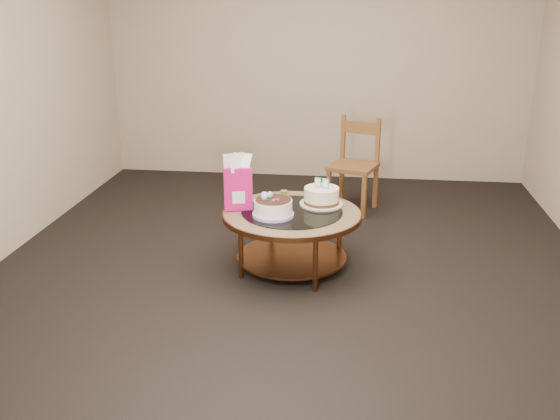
# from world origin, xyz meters

# --- Properties ---
(ground) EXTENTS (5.00, 5.00, 0.00)m
(ground) POSITION_xyz_m (0.00, 0.00, 0.00)
(ground) COLOR black
(ground) RESTS_ON ground
(room_walls) EXTENTS (4.52, 5.02, 2.61)m
(room_walls) POSITION_xyz_m (0.00, 0.00, 1.54)
(room_walls) COLOR tan
(room_walls) RESTS_ON ground
(coffee_table) EXTENTS (1.02, 1.02, 0.46)m
(coffee_table) POSITION_xyz_m (0.00, -0.00, 0.38)
(coffee_table) COLOR brown
(coffee_table) RESTS_ON ground
(decorated_cake) EXTENTS (0.30, 0.30, 0.17)m
(decorated_cake) POSITION_xyz_m (-0.12, -0.12, 0.51)
(decorated_cake) COLOR #B89BDC
(decorated_cake) RESTS_ON coffee_table
(cream_cake) EXTENTS (0.33, 0.33, 0.21)m
(cream_cake) POSITION_xyz_m (0.20, 0.17, 0.52)
(cream_cake) COLOR silver
(cream_cake) RESTS_ON coffee_table
(gift_bag) EXTENTS (0.23, 0.19, 0.41)m
(gift_bag) POSITION_xyz_m (-0.40, 0.01, 0.66)
(gift_bag) COLOR #CE136B
(gift_bag) RESTS_ON coffee_table
(pillar_candle) EXTENTS (0.11, 0.11, 0.08)m
(pillar_candle) POSITION_xyz_m (-0.09, 0.26, 0.48)
(pillar_candle) COLOR #D7B458
(pillar_candle) RESTS_ON coffee_table
(dining_chair) EXTENTS (0.51, 0.51, 0.87)m
(dining_chair) POSITION_xyz_m (0.44, 1.42, 0.44)
(dining_chair) COLOR brown
(dining_chair) RESTS_ON ground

